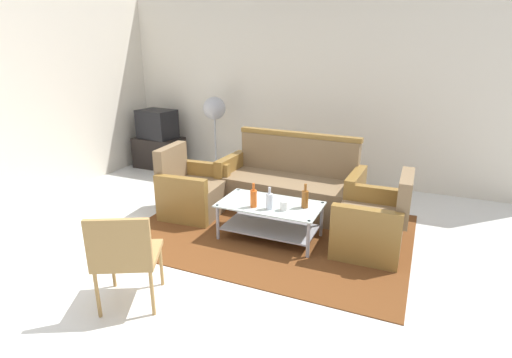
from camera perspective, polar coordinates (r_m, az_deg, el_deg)
The scene contains 15 objects.
ground_plane at distance 3.94m, azimuth -4.11°, elevation -12.61°, with size 14.00×14.00×0.00m, color white.
wall_back at distance 6.27m, azimuth 8.82°, elevation 12.53°, with size 6.52×0.12×2.80m.
rug at distance 4.64m, azimuth 2.20°, elevation -7.45°, with size 3.05×2.24×0.01m, color brown.
couch at distance 5.15m, azimuth 4.89°, elevation -1.03°, with size 1.83×0.81×0.96m.
armchair_left at distance 5.07m, azimuth -9.13°, elevation -1.85°, with size 0.74×0.80×0.85m.
armchair_right at distance 4.29m, azimuth 16.34°, elevation -6.33°, with size 0.71×0.77×0.85m.
coffee_table at distance 4.38m, azimuth 2.02°, elevation -5.24°, with size 1.10×0.60×0.40m.
bottle_brown at distance 4.22m, azimuth 7.00°, elevation -2.80°, with size 0.07×0.07×0.26m.
bottle_orange at distance 4.20m, azimuth -0.35°, elevation -2.73°, with size 0.07×0.07×0.27m.
bottle_clear at distance 4.16m, azimuth 1.94°, elevation -3.13°, with size 0.07×0.07×0.24m.
cup at distance 4.15m, azimuth 3.98°, elevation -3.82°, with size 0.08×0.08×0.10m, color silver.
tv_stand at distance 7.18m, azimuth -13.64°, elevation 3.72°, with size 0.80×0.50×0.52m, color black.
television at distance 7.08m, azimuth -13.94°, elevation 7.64°, with size 0.65×0.52×0.48m.
pedestal_fan at distance 6.48m, azimuth -5.95°, elevation 9.38°, with size 0.36×0.36×1.27m.
wicker_chair at distance 3.34m, azimuth -18.24°, elevation -9.98°, with size 0.64×0.64×0.84m.
Camera 1 is at (1.59, -2.98, 2.04)m, focal length 27.99 mm.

